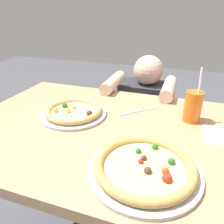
# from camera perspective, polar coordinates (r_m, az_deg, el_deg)

# --- Properties ---
(dining_table) EXTENTS (1.28, 0.83, 0.75)m
(dining_table) POSITION_cam_1_polar(r_m,az_deg,el_deg) (0.95, 1.00, -10.04)
(dining_table) COLOR tan
(dining_table) RESTS_ON ground
(pizza_near) EXTENTS (0.34, 0.34, 0.04)m
(pizza_near) POSITION_cam_1_polar(r_m,az_deg,el_deg) (0.67, 8.44, -14.00)
(pizza_near) COLOR #B7B7BC
(pizza_near) RESTS_ON dining_table
(pizza_far) EXTENTS (0.29, 0.29, 0.04)m
(pizza_far) POSITION_cam_1_polar(r_m,az_deg,el_deg) (1.00, -9.97, 0.07)
(pizza_far) COLOR #B7B7BC
(pizza_far) RESTS_ON dining_table
(drink_cup_colored) EXTENTS (0.07, 0.07, 0.23)m
(drink_cup_colored) POSITION_cam_1_polar(r_m,az_deg,el_deg) (0.98, 20.26, 1.37)
(drink_cup_colored) COLOR orange
(drink_cup_colored) RESTS_ON dining_table
(fork) EXTENTS (0.15, 0.16, 0.00)m
(fork) POSITION_cam_1_polar(r_m,az_deg,el_deg) (1.05, 7.57, 0.47)
(fork) COLOR silver
(fork) RESTS_ON dining_table
(diner_seated) EXTENTS (0.39, 0.51, 0.91)m
(diner_seated) POSITION_cam_1_polar(r_m,az_deg,el_deg) (1.62, 8.24, -2.90)
(diner_seated) COLOR #333847
(diner_seated) RESTS_ON ground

